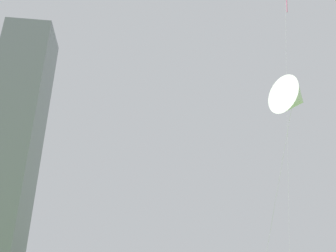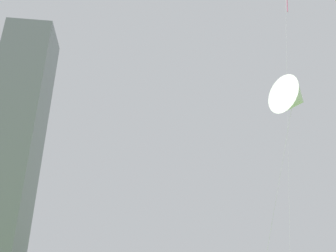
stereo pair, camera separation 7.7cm
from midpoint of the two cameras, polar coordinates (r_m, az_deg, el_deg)
kite_flying_3 at (r=26.31m, az=19.59°, el=4.24°), size 2.98×11.25×15.32m
distant_highrise_0 at (r=136.23m, az=-23.72°, el=-2.64°), size 18.24×18.23×97.45m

